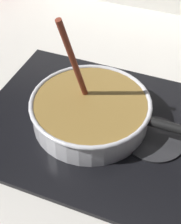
# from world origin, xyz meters

# --- Properties ---
(ground) EXTENTS (2.40, 1.60, 0.04)m
(ground) POSITION_xyz_m (0.00, 0.00, -0.02)
(ground) COLOR beige
(hob_plate) EXTENTS (0.56, 0.48, 0.01)m
(hob_plate) POSITION_xyz_m (0.10, 0.12, 0.01)
(hob_plate) COLOR black
(hob_plate) RESTS_ON ground
(burner_ring) EXTENTS (0.18, 0.18, 0.01)m
(burner_ring) POSITION_xyz_m (0.10, 0.12, 0.02)
(burner_ring) COLOR #592D0C
(burner_ring) RESTS_ON hob_plate
(spare_burner) EXTENTS (0.15, 0.15, 0.01)m
(spare_burner) POSITION_xyz_m (0.26, 0.12, 0.01)
(spare_burner) COLOR #262628
(spare_burner) RESTS_ON hob_plate
(cooking_pan) EXTENTS (0.43, 0.30, 0.29)m
(cooking_pan) POSITION_xyz_m (0.10, 0.12, 0.05)
(cooking_pan) COLOR silver
(cooking_pan) RESTS_ON hob_plate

